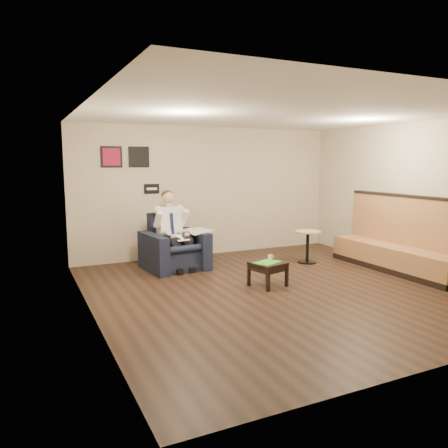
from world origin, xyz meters
name	(u,v)px	position (x,y,z in m)	size (l,w,h in m)	color
ground	(282,289)	(0.00, 0.00, 0.00)	(6.00, 6.00, 0.00)	black
wall_back	(209,192)	(0.00, 3.00, 1.40)	(6.00, 0.02, 2.80)	beige
wall_left	(89,213)	(-3.00, 0.00, 1.40)	(0.02, 6.00, 2.80)	beige
wall_right	(419,197)	(3.00, 0.00, 1.40)	(0.02, 6.00, 2.80)	beige
ceiling	(286,113)	(0.00, 0.00, 2.80)	(6.00, 6.00, 0.02)	white
seating_sign	(152,189)	(-1.30, 2.98, 1.50)	(0.32, 0.02, 0.20)	black
art_print_left	(111,157)	(-2.10, 2.98, 2.15)	(0.42, 0.03, 0.42)	#9F1337
art_print_right	(139,157)	(-1.55, 2.98, 2.15)	(0.42, 0.03, 0.42)	black
armchair	(174,242)	(-1.14, 2.05, 0.53)	(1.09, 1.09, 1.05)	black
seated_man	(177,233)	(-1.13, 1.92, 0.72)	(0.69, 1.03, 1.44)	silver
lap_papers	(180,238)	(-1.12, 1.80, 0.65)	(0.24, 0.34, 0.01)	white
newspaper	(197,231)	(-0.69, 1.99, 0.72)	(0.46, 0.57, 0.01)	silver
side_table	(268,274)	(-0.14, 0.24, 0.20)	(0.50, 0.50, 0.41)	black
green_folder	(268,262)	(-0.16, 0.21, 0.41)	(0.41, 0.29, 0.01)	green
coffee_mug	(270,257)	(-0.01, 0.39, 0.45)	(0.07, 0.07, 0.09)	white
smartphone	(264,260)	(-0.13, 0.39, 0.41)	(0.13, 0.06, 0.01)	black
banquette	(396,234)	(2.59, 0.12, 0.71)	(0.66, 2.76, 1.41)	#9D673C
cafe_table	(307,247)	(1.48, 1.36, 0.33)	(0.53, 0.53, 0.66)	tan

